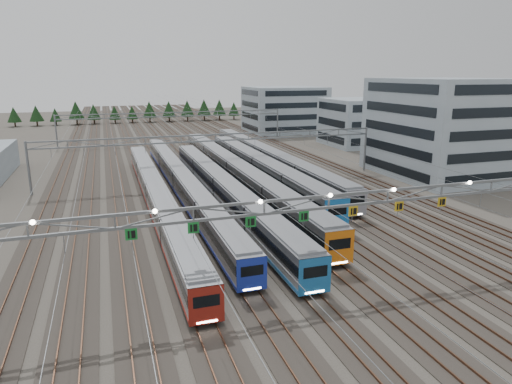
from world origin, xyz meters
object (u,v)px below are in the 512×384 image
object	(u,v)px
train_f	(268,159)
depot_bldg_south	(441,128)
depot_bldg_north	(284,110)
train_d	(235,172)
train_e	(261,169)
train_b	(181,181)
gantry_mid	(216,143)
gantry_near	(329,204)
train_a	(156,194)
train_c	(223,189)
gantry_far	(174,118)
depot_bldg_mid	(357,122)

from	to	relation	value
train_f	depot_bldg_south	size ratio (longest dim) A/B	2.87
depot_bldg_north	train_d	bearing A→B (deg)	-118.11
train_e	depot_bldg_north	xyz separation A→B (m)	(28.30, 60.75, 4.42)
train_b	train_e	size ratio (longest dim) A/B	1.31
train_f	gantry_mid	size ratio (longest dim) A/B	1.12
train_b	gantry_near	xyz separation A→B (m)	(6.70, -34.06, 5.16)
train_f	gantry_near	world-z (taller)	gantry_near
train_a	train_e	bearing A→B (deg)	27.71
train_c	gantry_near	bearing A→B (deg)	-85.28
train_c	gantry_near	size ratio (longest dim) A/B	1.04
gantry_far	depot_bldg_north	bearing A→B (deg)	19.80
train_e	gantry_near	bearing A→B (deg)	-100.41
train_c	train_f	bearing A→B (deg)	54.84
train_c	depot_bldg_north	xyz separation A→B (m)	(37.30, 71.05, 4.63)
train_f	gantry_mid	distance (m)	13.32
train_c	gantry_mid	distance (m)	14.28
train_b	depot_bldg_south	bearing A→B (deg)	-1.75
train_d	gantry_mid	size ratio (longest dim) A/B	1.22
train_c	depot_bldg_north	world-z (taller)	depot_bldg_north
train_b	train_c	xyz separation A→B (m)	(4.50, -7.37, 0.15)
gantry_near	depot_bldg_mid	xyz separation A→B (m)	(42.23, 67.53, -1.41)
gantry_near	gantry_far	bearing A→B (deg)	89.97
train_f	depot_bldg_north	xyz separation A→B (m)	(23.80, 51.88, 4.53)
depot_bldg_south	depot_bldg_north	distance (m)	65.14
train_c	train_b	bearing A→B (deg)	121.40
train_a	gantry_far	xyz separation A→B (m)	(11.25, 57.59, 4.47)
train_a	train_b	bearing A→B (deg)	55.44
train_a	depot_bldg_mid	size ratio (longest dim) A/B	3.96
train_a	train_e	size ratio (longest dim) A/B	1.21
gantry_mid	gantry_far	distance (m)	45.00
train_e	gantry_mid	world-z (taller)	gantry_mid
train_a	train_f	xyz separation A→B (m)	(22.50, 18.33, 0.25)
train_d	gantry_far	bearing A→B (deg)	92.64
train_c	depot_bldg_south	world-z (taller)	depot_bldg_south
train_d	train_f	world-z (taller)	train_d
train_a	depot_bldg_south	size ratio (longest dim) A/B	2.88
train_b	gantry_far	bearing A→B (deg)	82.47
train_c	gantry_mid	bearing A→B (deg)	80.49
train_f	gantry_near	distance (m)	47.49
gantry_near	depot_bldg_south	world-z (taller)	depot_bldg_south
train_e	depot_bldg_mid	world-z (taller)	depot_bldg_mid
depot_bldg_south	depot_bldg_north	bearing A→B (deg)	92.69
train_f	train_a	bearing A→B (deg)	-140.83
gantry_near	train_b	bearing A→B (deg)	101.13
gantry_mid	train_a	bearing A→B (deg)	-131.79
train_b	depot_bldg_south	distance (m)	45.33
train_f	gantry_far	xyz separation A→B (m)	(-11.25, 39.26, 4.22)
gantry_near	gantry_mid	xyz separation A→B (m)	(0.05, 40.12, -0.70)
train_c	train_d	distance (m)	10.65
gantry_near	depot_bldg_south	distance (m)	50.26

